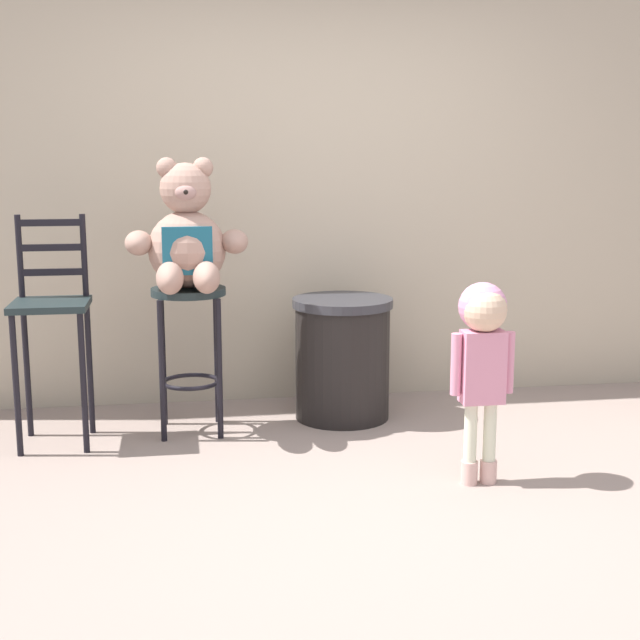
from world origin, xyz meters
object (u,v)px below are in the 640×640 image
(bar_stool_with_teddy, at_px, (189,329))
(child_walking, at_px, (483,339))
(bar_chair_empty, at_px, (52,317))
(teddy_bear, at_px, (187,241))
(trash_bin, at_px, (342,358))

(bar_stool_with_teddy, distance_m, child_walking, 1.66)
(bar_stool_with_teddy, relative_size, bar_chair_empty, 0.67)
(teddy_bear, relative_size, trash_bin, 0.98)
(teddy_bear, xyz_separation_m, bar_chair_empty, (-0.71, -0.05, -0.38))
(teddy_bear, bearing_deg, bar_stool_with_teddy, 90.00)
(child_walking, xyz_separation_m, bar_chair_empty, (-2.03, 0.92, -0.01))
(trash_bin, bearing_deg, teddy_bear, -169.58)
(bar_stool_with_teddy, bearing_deg, bar_chair_empty, -173.46)
(teddy_bear, height_order, child_walking, teddy_bear)
(bar_chair_empty, bearing_deg, teddy_bear, 3.93)
(bar_stool_with_teddy, xyz_separation_m, bar_chair_empty, (-0.71, -0.08, 0.10))
(child_walking, height_order, bar_chair_empty, bar_chair_empty)
(teddy_bear, distance_m, trash_bin, 1.14)
(child_walking, bearing_deg, teddy_bear, 81.26)
(bar_stool_with_teddy, bearing_deg, child_walking, -37.25)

